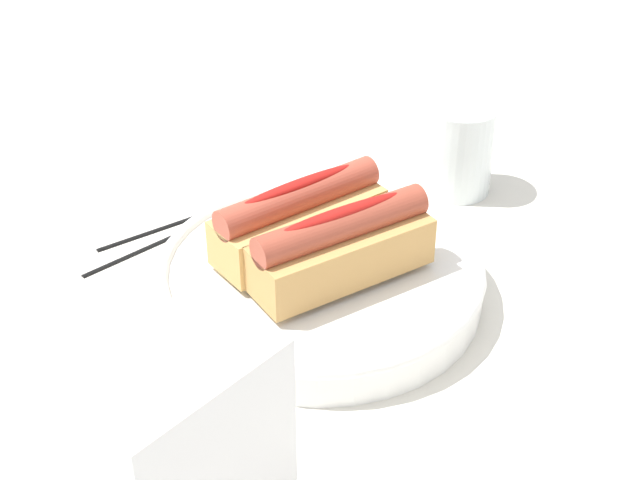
% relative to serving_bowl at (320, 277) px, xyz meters
% --- Properties ---
extents(ground_plane, '(2.40, 2.40, 0.00)m').
position_rel_serving_bowl_xyz_m(ground_plane, '(-0.02, 0.01, -0.02)').
color(ground_plane, silver).
extents(serving_bowl, '(0.27, 0.27, 0.04)m').
position_rel_serving_bowl_xyz_m(serving_bowl, '(0.00, 0.00, 0.00)').
color(serving_bowl, white).
rests_on(serving_bowl, ground_plane).
extents(hotdog_front, '(0.15, 0.07, 0.06)m').
position_rel_serving_bowl_xyz_m(hotdog_front, '(-0.00, -0.03, 0.04)').
color(hotdog_front, tan).
rests_on(hotdog_front, serving_bowl).
extents(hotdog_back, '(0.16, 0.08, 0.06)m').
position_rel_serving_bowl_xyz_m(hotdog_back, '(0.00, 0.03, 0.04)').
color(hotdog_back, tan).
rests_on(hotdog_back, serving_bowl).
extents(water_glass, '(0.07, 0.07, 0.09)m').
position_rel_serving_bowl_xyz_m(water_glass, '(-0.23, -0.03, 0.02)').
color(water_glass, white).
rests_on(water_glass, ground_plane).
extents(napkin_box, '(0.11, 0.05, 0.15)m').
position_rel_serving_bowl_xyz_m(napkin_box, '(0.23, 0.14, 0.06)').
color(napkin_box, white).
rests_on(napkin_box, ground_plane).
extents(chopstick_near, '(0.22, 0.01, 0.01)m').
position_rel_serving_bowl_xyz_m(chopstick_near, '(0.02, -0.16, -0.02)').
color(chopstick_near, black).
rests_on(chopstick_near, ground_plane).
extents(chopstick_far, '(0.22, 0.04, 0.01)m').
position_rel_serving_bowl_xyz_m(chopstick_far, '(-0.01, -0.17, -0.02)').
color(chopstick_far, black).
rests_on(chopstick_far, ground_plane).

